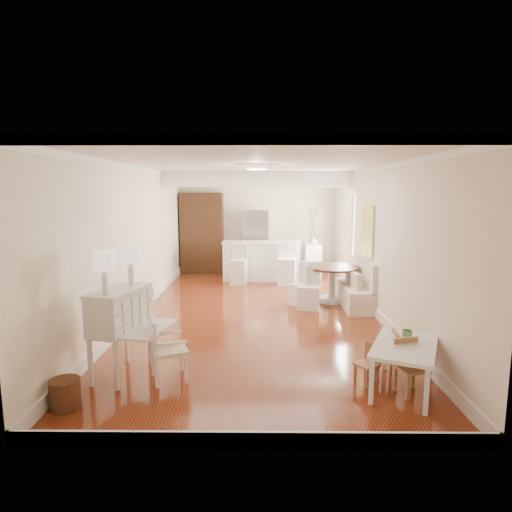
{
  "coord_description": "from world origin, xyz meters",
  "views": [
    {
      "loc": [
        0.06,
        -8.07,
        2.33
      ],
      "look_at": [
        -0.02,
        0.3,
        1.07
      ],
      "focal_mm": 30.0,
      "sensor_mm": 36.0,
      "label": 1
    }
  ],
  "objects_px": {
    "kids_chair_b": "(384,354)",
    "sideboard": "(312,260)",
    "kids_chair_a": "(367,364)",
    "bar_stool_left": "(239,265)",
    "dining_table": "(332,284)",
    "pantry_cabinet": "(202,233)",
    "secretary_bureau": "(121,332)",
    "breakfast_counter": "(261,261)",
    "kids_table": "(404,367)",
    "kids_chair_c": "(411,367)",
    "gustavian_armchair": "(169,349)",
    "slip_chair_near": "(309,286)",
    "bar_stool_right": "(287,264)",
    "fridge": "(268,242)",
    "slip_chair_far": "(302,284)",
    "wicker_basket": "(65,394)"
  },
  "relations": [
    {
      "from": "kids_chair_b",
      "to": "sideboard",
      "type": "xyz_separation_m",
      "value": [
        -0.1,
        6.55,
        0.14
      ]
    },
    {
      "from": "kids_chair_a",
      "to": "bar_stool_left",
      "type": "xyz_separation_m",
      "value": [
        -1.85,
        5.66,
        0.25
      ]
    },
    {
      "from": "dining_table",
      "to": "pantry_cabinet",
      "type": "distance_m",
      "value": 4.71
    },
    {
      "from": "secretary_bureau",
      "to": "kids_chair_b",
      "type": "height_order",
      "value": "secretary_bureau"
    },
    {
      "from": "breakfast_counter",
      "to": "kids_table",
      "type": "bearing_deg",
      "value": -75.43
    },
    {
      "from": "sideboard",
      "to": "kids_chair_c",
      "type": "bearing_deg",
      "value": -85.48
    },
    {
      "from": "gustavian_armchair",
      "to": "kids_chair_a",
      "type": "xyz_separation_m",
      "value": [
        2.43,
        -0.08,
        -0.15
      ]
    },
    {
      "from": "secretary_bureau",
      "to": "slip_chair_near",
      "type": "height_order",
      "value": "secretary_bureau"
    },
    {
      "from": "bar_stool_right",
      "to": "breakfast_counter",
      "type": "bearing_deg",
      "value": 143.18
    },
    {
      "from": "secretary_bureau",
      "to": "kids_table",
      "type": "relative_size",
      "value": 1.0
    },
    {
      "from": "fridge",
      "to": "kids_table",
      "type": "bearing_deg",
      "value": -78.9
    },
    {
      "from": "pantry_cabinet",
      "to": "dining_table",
      "type": "bearing_deg",
      "value": -46.76
    },
    {
      "from": "kids_chair_b",
      "to": "kids_table",
      "type": "bearing_deg",
      "value": 29.24
    },
    {
      "from": "breakfast_counter",
      "to": "fridge",
      "type": "relative_size",
      "value": 1.14
    },
    {
      "from": "bar_stool_left",
      "to": "sideboard",
      "type": "distance_m",
      "value": 2.25
    },
    {
      "from": "pantry_cabinet",
      "to": "kids_table",
      "type": "bearing_deg",
      "value": -65.75
    },
    {
      "from": "kids_table",
      "to": "kids_chair_a",
      "type": "distance_m",
      "value": 0.43
    },
    {
      "from": "kids_chair_c",
      "to": "kids_chair_b",
      "type": "bearing_deg",
      "value": 98.93
    },
    {
      "from": "kids_chair_a",
      "to": "slip_chair_near",
      "type": "xyz_separation_m",
      "value": [
        -0.33,
        3.4,
        0.21
      ]
    },
    {
      "from": "kids_chair_b",
      "to": "dining_table",
      "type": "bearing_deg",
      "value": -173.31
    },
    {
      "from": "bar_stool_left",
      "to": "pantry_cabinet",
      "type": "height_order",
      "value": "pantry_cabinet"
    },
    {
      "from": "secretary_bureau",
      "to": "kids_table",
      "type": "bearing_deg",
      "value": 8.13
    },
    {
      "from": "dining_table",
      "to": "fridge",
      "type": "bearing_deg",
      "value": 110.91
    },
    {
      "from": "kids_table",
      "to": "slip_chair_near",
      "type": "relative_size",
      "value": 1.22
    },
    {
      "from": "kids_chair_a",
      "to": "kids_table",
      "type": "bearing_deg",
      "value": 32.14
    },
    {
      "from": "slip_chair_far",
      "to": "bar_stool_right",
      "type": "relative_size",
      "value": 0.8
    },
    {
      "from": "kids_chair_c",
      "to": "pantry_cabinet",
      "type": "height_order",
      "value": "pantry_cabinet"
    },
    {
      "from": "dining_table",
      "to": "bar_stool_left",
      "type": "relative_size",
      "value": 1.13
    },
    {
      "from": "kids_chair_a",
      "to": "fridge",
      "type": "relative_size",
      "value": 0.28
    },
    {
      "from": "pantry_cabinet",
      "to": "sideboard",
      "type": "xyz_separation_m",
      "value": [
        3.11,
        -0.57,
        -0.7
      ]
    },
    {
      "from": "breakfast_counter",
      "to": "fridge",
      "type": "distance_m",
      "value": 1.14
    },
    {
      "from": "kids_table",
      "to": "pantry_cabinet",
      "type": "xyz_separation_m",
      "value": [
        -3.36,
        7.45,
        0.87
      ]
    },
    {
      "from": "breakfast_counter",
      "to": "slip_chair_near",
      "type": "bearing_deg",
      "value": -71.51
    },
    {
      "from": "kids_chair_b",
      "to": "bar_stool_left",
      "type": "relative_size",
      "value": 0.62
    },
    {
      "from": "pantry_cabinet",
      "to": "gustavian_armchair",
      "type": "bearing_deg",
      "value": -85.75
    },
    {
      "from": "kids_table",
      "to": "dining_table",
      "type": "relative_size",
      "value": 0.99
    },
    {
      "from": "fridge",
      "to": "sideboard",
      "type": "bearing_deg",
      "value": -24.14
    },
    {
      "from": "kids_chair_b",
      "to": "bar_stool_left",
      "type": "bearing_deg",
      "value": -152.97
    },
    {
      "from": "kids_table",
      "to": "bar_stool_right",
      "type": "height_order",
      "value": "bar_stool_right"
    },
    {
      "from": "kids_chair_c",
      "to": "slip_chair_near",
      "type": "bearing_deg",
      "value": 86.63
    },
    {
      "from": "slip_chair_far",
      "to": "bar_stool_left",
      "type": "relative_size",
      "value": 0.86
    },
    {
      "from": "secretary_bureau",
      "to": "fridge",
      "type": "distance_m",
      "value": 7.32
    },
    {
      "from": "slip_chair_near",
      "to": "bar_stool_left",
      "type": "distance_m",
      "value": 2.72
    },
    {
      "from": "secretary_bureau",
      "to": "sideboard",
      "type": "height_order",
      "value": "secretary_bureau"
    },
    {
      "from": "wicker_basket",
      "to": "fridge",
      "type": "bearing_deg",
      "value": 73.41
    },
    {
      "from": "breakfast_counter",
      "to": "secretary_bureau",
      "type": "bearing_deg",
      "value": -106.75
    },
    {
      "from": "slip_chair_far",
      "to": "secretary_bureau",
      "type": "bearing_deg",
      "value": 1.24
    },
    {
      "from": "kids_table",
      "to": "fridge",
      "type": "bearing_deg",
      "value": 101.1
    },
    {
      "from": "slip_chair_far",
      "to": "sideboard",
      "type": "xyz_separation_m",
      "value": [
        0.57,
        3.0,
        0.02
      ]
    },
    {
      "from": "slip_chair_near",
      "to": "dining_table",
      "type": "bearing_deg",
      "value": 50.59
    }
  ]
}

